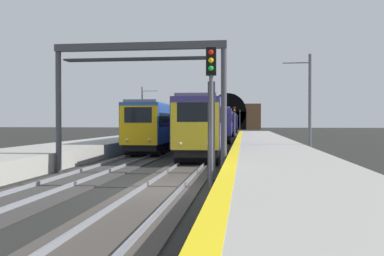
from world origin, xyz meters
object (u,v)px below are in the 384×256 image
catenary_mast_far (309,105)px  railway_signal_near (211,104)px  train_adjacent_platform (192,123)px  overhead_signal_gantry (139,74)px  catenary_mast_near (143,112)px  train_main_approaching (225,122)px  railway_signal_mid (234,121)px  railway_signal_far (240,118)px

catenary_mast_far → railway_signal_near: bearing=157.9°
train_adjacent_platform → overhead_signal_gantry: bearing=2.5°
railway_signal_near → catenary_mast_near: catenary_mast_near is taller
train_main_approaching → railway_signal_mid: (-12.03, -1.73, 0.27)m
overhead_signal_gantry → railway_signal_near: bearing=-137.8°
overhead_signal_gantry → catenary_mast_near: catenary_mast_near is taller
railway_signal_mid → railway_signal_near: bearing=0.0°
overhead_signal_gantry → catenary_mast_far: size_ratio=1.19×
catenary_mast_near → railway_signal_near: bearing=-162.9°
railway_signal_mid → catenary_mast_near: catenary_mast_near is taller
railway_signal_near → railway_signal_mid: 38.33m
railway_signal_mid → catenary_mast_far: bearing=13.3°
railway_signal_near → catenary_mast_far: catenary_mast_far is taller
train_adjacent_platform → overhead_signal_gantry: 38.59m
train_adjacent_platform → catenary_mast_far: (-28.64, -11.75, 1.40)m
railway_signal_near → train_main_approaching: bearing=-178.0°
train_adjacent_platform → railway_signal_far: size_ratio=10.35×
railway_signal_near → railway_signal_mid: size_ratio=1.19×
railway_signal_near → overhead_signal_gantry: overhead_signal_gantry is taller
train_adjacent_platform → railway_signal_near: size_ratio=11.64×
railway_signal_far → overhead_signal_gantry: overhead_signal_gantry is taller
railway_signal_far → train_main_approaching: bearing=-1.9°
railway_signal_far → catenary_mast_near: size_ratio=0.79×
railway_signal_far → railway_signal_mid: bearing=0.0°
railway_signal_far → railway_signal_near: bearing=0.0°
train_adjacent_platform → catenary_mast_near: 7.72m
train_main_approaching → railway_signal_mid: size_ratio=19.28×
railway_signal_far → catenary_mast_far: bearing=3.7°
train_main_approaching → railway_signal_near: railway_signal_near is taller
overhead_signal_gantry → catenary_mast_far: (9.81, -9.61, -1.16)m
train_adjacent_platform → railway_signal_mid: train_adjacent_platform is taller
train_main_approaching → railway_signal_far: (53.31, -1.73, 1.19)m
railway_signal_near → railway_signal_mid: (38.33, -0.00, -0.56)m
overhead_signal_gantry → train_adjacent_platform: bearing=3.2°
train_adjacent_platform → catenary_mast_far: bearing=21.6°
train_main_approaching → catenary_mast_far: catenary_mast_far is taller
railway_signal_far → catenary_mast_far: size_ratio=0.83×
train_main_approaching → overhead_signal_gantry: bearing=-4.1°
train_adjacent_platform → railway_signal_far: 61.25m
railway_signal_far → catenary_mast_near: catenary_mast_near is taller
train_main_approaching → catenary_mast_far: (-36.27, -7.47, 1.32)m
railway_signal_near → catenary_mast_far: 15.22m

